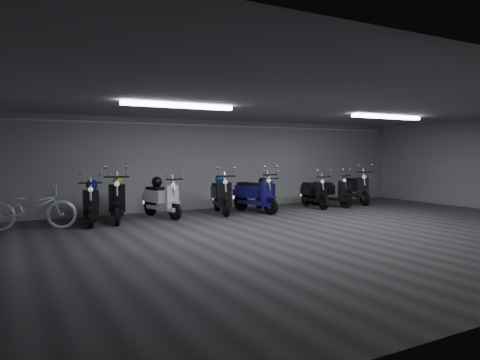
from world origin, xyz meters
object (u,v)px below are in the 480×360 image
scooter_2 (162,193)px  scooter_7 (314,188)px  helmet_2 (92,185)px  scooter_0 (92,198)px  scooter_4 (255,189)px  scooter_8 (331,187)px  scooter_1 (118,193)px  scooter_3 (221,190)px  scooter_5 (265,190)px  helmet_1 (219,179)px  scooter_9 (356,184)px  bicycle (31,203)px  helmet_0 (157,182)px  helmet_4 (118,181)px  helmet_3 (262,181)px

scooter_2 → scooter_7: (5.01, -0.22, -0.03)m
helmet_2 → scooter_0: bearing=-102.3°
scooter_4 → scooter_7: 2.27m
scooter_8 → helmet_2: 7.47m
scooter_1 → scooter_7: scooter_1 is taller
scooter_3 → scooter_5: (1.45, -0.03, -0.07)m
scooter_3 → helmet_1: scooter_3 is taller
scooter_2 → scooter_9: size_ratio=0.95×
scooter_2 → scooter_8: 5.64m
scooter_3 → scooter_8: scooter_3 is taller
scooter_5 → scooter_8: size_ratio=0.98×
scooter_2 → helmet_1: 1.87m
scooter_9 → helmet_1: scooter_9 is taller
bicycle → scooter_2: bearing=-71.1°
scooter_0 → bicycle: 1.38m
scooter_8 → scooter_7: bearing=157.4°
scooter_3 → helmet_0: size_ratio=6.42×
scooter_0 → scooter_9: 8.82m
scooter_1 → scooter_2: size_ratio=1.10×
bicycle → helmet_4: bearing=-62.8°
scooter_0 → helmet_2: bearing=90.0°
scooter_1 → scooter_5: (4.44, 0.02, -0.11)m
scooter_8 → bicycle: size_ratio=0.88×
scooter_1 → scooter_9: scooter_1 is taller
scooter_5 → helmet_0: size_ratio=5.80×
scooter_3 → helmet_0: bearing=-174.6°
scooter_5 → bicycle: (-6.47, -0.33, 0.00)m
scooter_2 → scooter_3: (1.77, -0.04, 0.03)m
scooter_5 → scooter_3: bearing=-167.7°
scooter_3 → helmet_4: 2.94m
scooter_2 → helmet_0: bearing=90.0°
scooter_9 → helmet_4: (-8.09, 0.23, 0.33)m
scooter_3 → scooter_9: scooter_9 is taller
scooter_3 → scooter_8: (3.87, -0.22, -0.05)m
scooter_5 → helmet_3: size_ratio=7.32×
scooter_0 → bicycle: bearing=-160.9°
helmet_4 → scooter_3: bearing=-4.2°
helmet_3 → scooter_4: bearing=-138.4°
scooter_3 → helmet_2: bearing=-166.6°
scooter_3 → helmet_1: (0.06, 0.25, 0.29)m
scooter_0 → scooter_1: scooter_1 is taller
scooter_8 → helmet_0: 5.73m
scooter_2 → scooter_5: bearing=-16.6°
scooter_2 → scooter_3: bearing=-16.6°
scooter_2 → scooter_4: 2.76m
scooter_0 → scooter_4: size_ratio=0.93×
scooter_1 → helmet_1: bearing=20.1°
scooter_9 → helmet_4: bearing=-166.2°
scooter_2 → scooter_5: size_ratio=1.06×
helmet_4 → scooter_9: bearing=-1.6°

